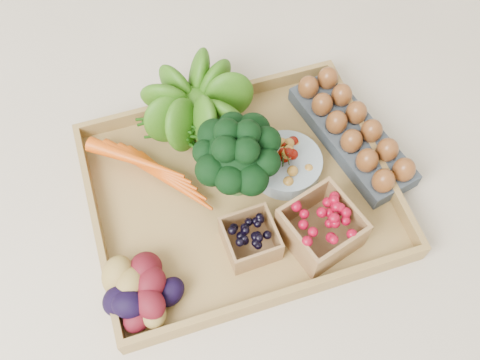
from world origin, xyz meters
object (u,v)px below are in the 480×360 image
object	(u,v)px
tray	(240,193)
broccoli	(237,168)
cherry_bowl	(286,165)
egg_carton	(351,136)

from	to	relation	value
tray	broccoli	xyz separation A→B (m)	(-0.00, 0.02, 0.07)
broccoli	cherry_bowl	bearing A→B (deg)	2.04
egg_carton	cherry_bowl	bearing A→B (deg)	177.61
broccoli	egg_carton	xyz separation A→B (m)	(0.25, 0.03, -0.05)
cherry_bowl	egg_carton	distance (m)	0.15
tray	cherry_bowl	xyz separation A→B (m)	(0.10, 0.02, 0.03)
cherry_bowl	egg_carton	bearing A→B (deg)	9.45
tray	egg_carton	world-z (taller)	egg_carton
tray	egg_carton	size ratio (longest dim) A/B	1.84
tray	cherry_bowl	size ratio (longest dim) A/B	4.02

